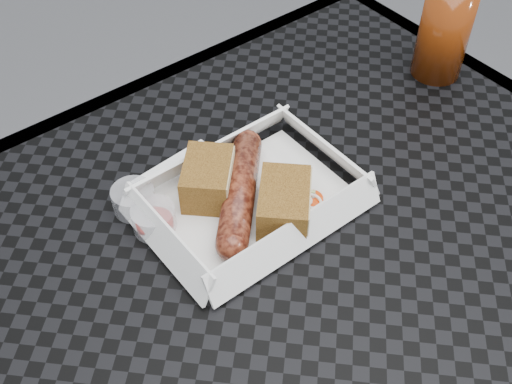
# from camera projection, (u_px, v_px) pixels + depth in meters

# --- Properties ---
(patio_table) EXTENTS (0.80, 0.80, 0.74)m
(patio_table) POSITION_uv_depth(u_px,v_px,m) (334.00, 283.00, 0.77)
(patio_table) COLOR black
(patio_table) RESTS_ON ground
(food_tray) EXTENTS (0.22, 0.15, 0.00)m
(food_tray) POSITION_uv_depth(u_px,v_px,m) (251.00, 203.00, 0.75)
(food_tray) COLOR white
(food_tray) RESTS_ON patio_table
(bratwurst) EXTENTS (0.15, 0.15, 0.04)m
(bratwurst) POSITION_uv_depth(u_px,v_px,m) (240.00, 191.00, 0.74)
(bratwurst) COLOR maroon
(bratwurst) RESTS_ON food_tray
(bread_near) EXTENTS (0.09, 0.09, 0.05)m
(bread_near) POSITION_uv_depth(u_px,v_px,m) (208.00, 179.00, 0.75)
(bread_near) COLOR brown
(bread_near) RESTS_ON food_tray
(bread_far) EXTENTS (0.10, 0.10, 0.04)m
(bread_far) POSITION_uv_depth(u_px,v_px,m) (284.00, 203.00, 0.72)
(bread_far) COLOR brown
(bread_far) RESTS_ON food_tray
(veg_garnish) EXTENTS (0.03, 0.03, 0.00)m
(veg_garnish) POSITION_uv_depth(u_px,v_px,m) (305.00, 204.00, 0.75)
(veg_garnish) COLOR red
(veg_garnish) RESTS_ON food_tray
(napkin) EXTENTS (0.13, 0.13, 0.00)m
(napkin) POSITION_uv_depth(u_px,v_px,m) (194.00, 187.00, 0.77)
(napkin) COLOR white
(napkin) RESTS_ON patio_table
(condiment_cup_sauce) EXTENTS (0.05, 0.05, 0.03)m
(condiment_cup_sauce) POSITION_uv_depth(u_px,v_px,m) (154.00, 219.00, 0.72)
(condiment_cup_sauce) COLOR maroon
(condiment_cup_sauce) RESTS_ON patio_table
(condiment_cup_empty) EXTENTS (0.05, 0.05, 0.03)m
(condiment_cup_empty) POSITION_uv_depth(u_px,v_px,m) (134.00, 199.00, 0.74)
(condiment_cup_empty) COLOR silver
(condiment_cup_empty) RESTS_ON patio_table
(drink_glass) EXTENTS (0.07, 0.07, 0.14)m
(drink_glass) POSITION_uv_depth(u_px,v_px,m) (445.00, 29.00, 0.88)
(drink_glass) COLOR #602308
(drink_glass) RESTS_ON patio_table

